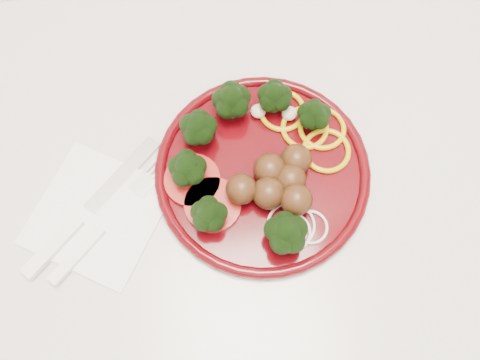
{
  "coord_description": "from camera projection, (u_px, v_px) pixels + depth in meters",
  "views": [
    {
      "loc": [
        -0.19,
        1.44,
        1.53
      ],
      "look_at": [
        -0.16,
        1.67,
        0.92
      ],
      "focal_mm": 40.0,
      "sensor_mm": 36.0,
      "label": 1
    }
  ],
  "objects": [
    {
      "name": "fork",
      "position": [
        91.0,
        240.0,
        0.64
      ],
      "size": [
        0.16,
        0.15,
        0.01
      ],
      "rotation": [
        0.0,
        0.0,
        0.74
      ],
      "color": "white",
      "rests_on": "napkin"
    },
    {
      "name": "knife",
      "position": [
        76.0,
        223.0,
        0.64
      ],
      "size": [
        0.18,
        0.16,
        0.01
      ],
      "rotation": [
        0.0,
        0.0,
        0.74
      ],
      "color": "silver",
      "rests_on": "napkin"
    },
    {
      "name": "plate",
      "position": [
        259.0,
        166.0,
        0.66
      ],
      "size": [
        0.27,
        0.27,
        0.06
      ],
      "rotation": [
        0.0,
        0.0,
        0.28
      ],
      "color": "#3F0307",
      "rests_on": "counter"
    },
    {
      "name": "counter",
      "position": [
        313.0,
        234.0,
        1.11
      ],
      "size": [
        2.4,
        0.6,
        0.9
      ],
      "color": "beige",
      "rests_on": "ground"
    },
    {
      "name": "napkin",
      "position": [
        98.0,
        214.0,
        0.65
      ],
      "size": [
        0.2,
        0.2,
        0.0
      ],
      "primitive_type": "cube",
      "rotation": [
        0.0,
        0.0,
        0.99
      ],
      "color": "white",
      "rests_on": "counter"
    }
  ]
}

